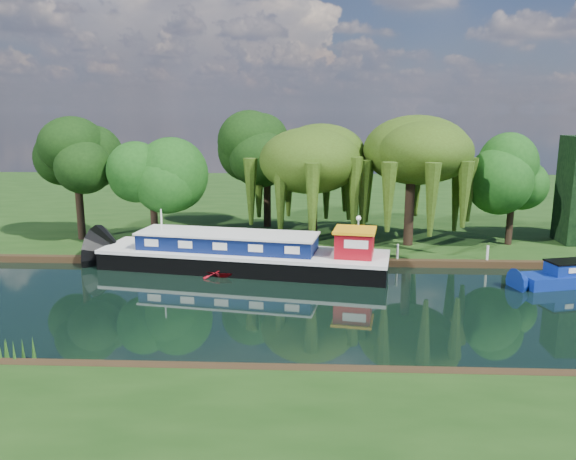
{
  "coord_description": "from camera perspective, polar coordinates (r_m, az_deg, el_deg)",
  "views": [
    {
      "loc": [
        -2.73,
        -28.59,
        10.35
      ],
      "look_at": [
        -4.31,
        6.45,
        2.8
      ],
      "focal_mm": 35.0,
      "sensor_mm": 36.0,
      "label": 1
    }
  ],
  "objects": [
    {
      "name": "ground",
      "position": [
        30.52,
        7.64,
        -7.78
      ],
      "size": [
        120.0,
        120.0,
        0.0
      ],
      "primitive_type": "plane",
      "color": "black"
    },
    {
      "name": "lamppost",
      "position": [
        40.01,
        7.17,
        0.62
      ],
      "size": [
        0.36,
        0.36,
        2.56
      ],
      "color": "silver",
      "rests_on": "far_bank"
    },
    {
      "name": "tree_far_back",
      "position": [
        45.85,
        -20.69,
        6.37
      ],
      "size": [
        5.03,
        5.03,
        8.45
      ],
      "color": "black",
      "rests_on": "far_bank"
    },
    {
      "name": "tree_far_right",
      "position": [
        44.45,
        21.93,
        4.8
      ],
      "size": [
        4.34,
        4.34,
        7.09
      ],
      "color": "black",
      "rests_on": "far_bank"
    },
    {
      "name": "tree_far_left",
      "position": [
        42.05,
        -13.65,
        5.44
      ],
      "size": [
        4.74,
        4.74,
        7.64
      ],
      "color": "black",
      "rests_on": "far_bank"
    },
    {
      "name": "tree_far_mid",
      "position": [
        47.72,
        -2.16,
        7.67
      ],
      "size": [
        5.48,
        5.48,
        8.97
      ],
      "color": "black",
      "rests_on": "far_bank"
    },
    {
      "name": "mooring_posts",
      "position": [
        38.23,
        5.86,
        -2.15
      ],
      "size": [
        19.16,
        0.16,
        1.0
      ],
      "color": "silver",
      "rests_on": "far_bank"
    },
    {
      "name": "dutch_barge",
      "position": [
        36.99,
        -4.37,
        -2.55
      ],
      "size": [
        19.37,
        7.31,
        3.99
      ],
      "rotation": [
        0.0,
        0.0,
        -0.16
      ],
      "color": "black",
      "rests_on": "ground"
    },
    {
      "name": "willow_right",
      "position": [
        41.9,
        12.44,
        6.92
      ],
      "size": [
        7.07,
        7.07,
        8.62
      ],
      "color": "black",
      "rests_on": "far_bank"
    },
    {
      "name": "willow_left",
      "position": [
        43.23,
        2.6,
        7.02
      ],
      "size": [
        6.95,
        6.95,
        8.33
      ],
      "color": "black",
      "rests_on": "far_bank"
    },
    {
      "name": "red_dinghy",
      "position": [
        36.12,
        -6.37,
        -4.58
      ],
      "size": [
        3.53,
        2.75,
        0.67
      ],
      "primitive_type": "imported",
      "rotation": [
        0.0,
        0.0,
        1.43
      ],
      "color": "maroon",
      "rests_on": "ground"
    },
    {
      "name": "reeds_near",
      "position": [
        25.09,
        25.45,
        -12.08
      ],
      "size": [
        33.7,
        1.5,
        1.1
      ],
      "color": "#184211",
      "rests_on": "ground"
    },
    {
      "name": "far_bank",
      "position": [
        63.46,
        5.02,
        2.92
      ],
      "size": [
        120.0,
        52.0,
        0.45
      ],
      "primitive_type": "cube",
      "color": "black",
      "rests_on": "ground"
    }
  ]
}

